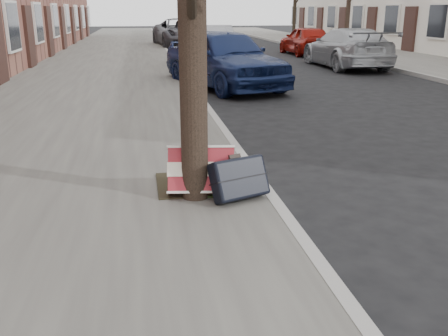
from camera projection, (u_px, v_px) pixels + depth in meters
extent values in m
plane|color=black|center=(417.00, 226.00, 4.78)|extent=(120.00, 120.00, 0.00)
cube|color=#67655D|center=(108.00, 64.00, 18.28)|extent=(5.00, 70.00, 0.12)
cube|color=gray|center=(400.00, 59.00, 20.07)|extent=(4.00, 70.00, 0.12)
cube|color=black|center=(195.00, 184.00, 5.55)|extent=(0.85, 0.85, 0.02)
cube|color=maroon|center=(201.00, 171.00, 5.18)|extent=(0.72, 0.46, 0.53)
cube|color=black|center=(239.00, 178.00, 5.05)|extent=(0.67, 0.54, 0.46)
imported|color=#13204B|center=(224.00, 58.00, 12.95)|extent=(3.11, 4.85, 1.54)
imported|color=#ABACB2|center=(210.00, 47.00, 17.06)|extent=(1.95, 4.56, 1.46)
imported|color=#3D3C42|center=(181.00, 33.00, 26.93)|extent=(3.09, 5.69, 1.51)
imported|color=#9C9FA4|center=(346.00, 48.00, 17.47)|extent=(1.94, 4.73, 1.37)
imported|color=maroon|center=(306.00, 40.00, 22.37)|extent=(1.62, 3.83, 1.29)
cylinder|color=black|center=(295.00, 0.00, 31.09)|extent=(0.21, 0.21, 4.83)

